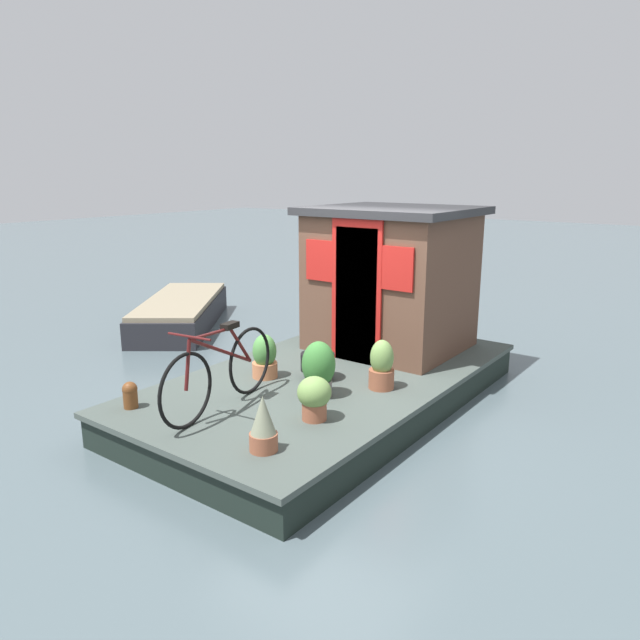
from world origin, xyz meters
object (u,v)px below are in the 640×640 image
Objects in this scene: potted_plant_succulent at (382,366)px; mooring_bollard at (130,394)px; bicycle at (220,371)px; potted_plant_mint at (314,397)px; potted_plant_rosemary at (263,425)px; potted_plant_lavender at (319,369)px; houseboat_cabin at (391,278)px; potted_plant_basil at (265,357)px; dinghy_boat at (181,312)px; charcoal_grill at (318,363)px.

mooring_bollard is (-2.02, 1.77, -0.11)m from potted_plant_succulent.
potted_plant_mint is at bearing -69.41° from bicycle.
bicycle reaches higher than potted_plant_rosemary.
bicycle is 2.88× the size of potted_plant_lavender.
potted_plant_rosemary is (-3.39, -0.72, -0.72)m from houseboat_cabin.
potted_plant_rosemary is (-0.79, -0.05, 0.00)m from potted_plant_mint.
potted_plant_basil is (-1.96, 0.54, -0.72)m from houseboat_cabin.
bicycle is 0.54× the size of dinghy_boat.
potted_plant_lavender is 2.19× the size of mooring_bollard.
potted_plant_succulent is 5.36m from dinghy_boat.
potted_plant_lavender is at bearing -170.84° from houseboat_cabin.
potted_plant_succulent is at bearing -106.32° from dinghy_boat.
potted_plant_succulent is 2.00× the size of mooring_bollard.
houseboat_cabin reaches higher than potted_plant_rosemary.
potted_plant_mint is 0.79m from potted_plant_rosemary.
potted_plant_succulent reaches higher than potted_plant_rosemary.
mooring_bollard is at bearing 117.66° from potted_plant_mint.
charcoal_grill is (-0.18, 0.75, -0.06)m from potted_plant_succulent.
potted_plant_succulent reaches higher than charcoal_grill.
potted_plant_basil is 1.86× the size of mooring_bollard.
charcoal_grill is 4.71m from dinghy_boat.
bicycle is 1.04m from potted_plant_basil.
houseboat_cabin reaches higher than potted_plant_basil.
potted_plant_lavender is 1.20× the size of potted_plant_rosemary.
potted_plant_basil is at bearing 164.71° from houseboat_cabin.
charcoal_grill is at bearing 103.51° from potted_plant_succulent.
houseboat_cabin reaches higher than mooring_bollard.
potted_plant_lavender is 1.53× the size of charcoal_grill.
potted_plant_lavender reaches higher than potted_plant_succulent.
potted_plant_lavender is at bearing -43.72° from mooring_bollard.
mooring_bollard is at bearing 125.10° from bicycle.
potted_plant_lavender is (-0.61, 0.42, 0.05)m from potted_plant_succulent.
potted_plant_succulent is 2.68m from mooring_bollard.
houseboat_cabin is 3.95× the size of potted_plant_basil.
potted_plant_basil is at bearing 120.35° from charcoal_grill.
potted_plant_succulent is at bearing -152.84° from houseboat_cabin.
bicycle reaches higher than charcoal_grill.
bicycle is 4.01× the size of potted_plant_mint.
dinghy_boat is (2.11, 4.72, -0.44)m from potted_plant_lavender.
houseboat_cabin is 5.16× the size of charcoal_grill.
potted_plant_basil reaches higher than mooring_bollard.
potted_plant_succulent is at bearing -68.93° from potted_plant_basil.
potted_plant_succulent is 0.77m from charcoal_grill.
potted_plant_basil is 0.85× the size of potted_plant_lavender.
bicycle is 1.79m from potted_plant_succulent.
bicycle is at bearing 175.19° from houseboat_cabin.
dinghy_boat is (3.52, 3.37, -0.28)m from mooring_bollard.
potted_plant_mint is 1.10× the size of charcoal_grill.
bicycle is at bearing 145.95° from potted_plant_succulent.
potted_plant_lavender is 1.37m from potted_plant_rosemary.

